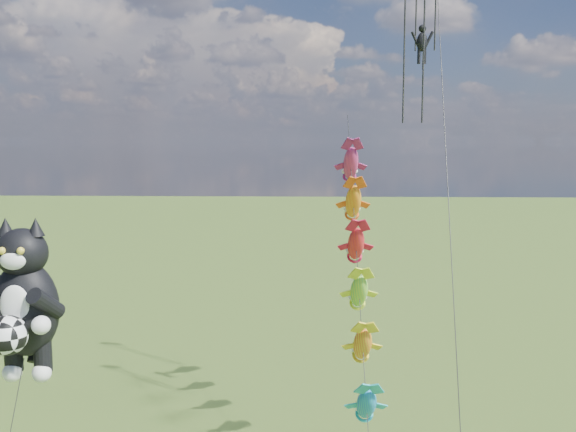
{
  "coord_description": "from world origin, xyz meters",
  "views": [
    {
      "loc": [
        13.51,
        -18.55,
        14.35
      ],
      "look_at": [
        12.32,
        10.66,
        10.97
      ],
      "focal_mm": 40.0,
      "sensor_mm": 36.0,
      "label": 1
    }
  ],
  "objects": [
    {
      "name": "cat_kite_rig",
      "position": [
        3.06,
        3.57,
        8.71
      ],
      "size": [
        2.74,
        4.27,
        11.68
      ],
      "rotation": [
        0.0,
        0.0,
        -0.15
      ],
      "color": "brown",
      "rests_on": "ground"
    },
    {
      "name": "fish_windsock_rig",
      "position": [
        15.44,
        9.15,
        8.87
      ],
      "size": [
        0.98,
        15.97,
        15.8
      ],
      "rotation": [
        0.0,
        0.0,
        0.34
      ],
      "color": "brown",
      "rests_on": "ground"
    },
    {
      "name": "parafoil_rig",
      "position": [
        18.13,
        9.72,
        19.69
      ],
      "size": [
        2.21,
        17.53,
        27.48
      ],
      "rotation": [
        0.0,
        0.0,
        0.02
      ],
      "color": "brown",
      "rests_on": "ground"
    }
  ]
}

